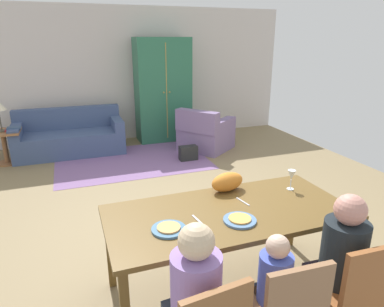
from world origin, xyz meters
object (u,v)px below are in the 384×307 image
object	(u,v)px
plate_near_man	(169,229)
wine_glass	(291,176)
book_lower	(12,130)
plate_near_child	(240,220)
couch	(70,137)
armoire	(163,90)
dining_table	(229,218)
armchair	(205,134)
side_table	(4,143)
book_upper	(14,128)
handbag	(188,153)
person_woman	(337,270)
cat	(227,182)
dining_chair_woman	(355,289)
person_child	(270,298)

from	to	relation	value
plate_near_man	wine_glass	bearing A→B (deg)	13.61
wine_glass	book_lower	size ratio (longest dim) A/B	0.85
plate_near_child	book_lower	size ratio (longest dim) A/B	1.14
plate_near_child	couch	distance (m)	4.77
armoire	dining_table	bearing A→B (deg)	-99.19
couch	armchair	bearing A→B (deg)	-15.67
side_table	armoire	bearing A→B (deg)	10.52
side_table	book_lower	size ratio (longest dim) A/B	2.64
wine_glass	book_upper	xyz separation A→B (m)	(-2.73, 3.99, -0.27)
handbag	wine_glass	bearing A→B (deg)	-91.92
book_lower	handbag	bearing A→B (deg)	-17.22
couch	armoire	distance (m)	2.08
plate_near_child	book_upper	xyz separation A→B (m)	(-2.03, 4.35, -0.15)
side_table	book_lower	distance (m)	0.27
wine_glass	handbag	world-z (taller)	wine_glass
armoire	book_lower	distance (m)	2.91
person_woman	cat	size ratio (longest dim) A/B	3.47
dining_chair_woman	book_upper	size ratio (longest dim) A/B	3.95
armchair	book_upper	xyz separation A→B (m)	(-3.34, 0.43, 0.30)
dining_chair_woman	handbag	xyz separation A→B (m)	(0.27, 4.09, -0.36)
person_woman	armchair	bearing A→B (deg)	79.96
armoire	book_upper	size ratio (longest dim) A/B	9.55
side_table	person_woman	bearing A→B (deg)	-60.22
dining_chair_woman	person_woman	size ratio (longest dim) A/B	0.78
book_lower	cat	bearing A→B (deg)	-59.94
handbag	person_woman	bearing A→B (deg)	-93.92
cat	couch	distance (m)	4.31
couch	dining_table	bearing A→B (deg)	-75.44
couch	book_lower	xyz separation A→B (m)	(-0.90, -0.27, 0.29)
wine_glass	side_table	world-z (taller)	wine_glass
book_lower	handbag	size ratio (longest dim) A/B	0.69
plate_near_child	wine_glass	size ratio (longest dim) A/B	1.34
person_child	couch	distance (m)	5.21
side_table	wine_glass	bearing A→B (deg)	-53.85
wine_glass	person_woman	distance (m)	0.92
plate_near_child	person_child	distance (m)	0.57
plate_near_man	side_table	size ratio (longest dim) A/B	0.43
dining_table	book_upper	bearing A→B (deg)	115.90
person_child	armchair	distance (m)	4.58
person_child	plate_near_man	bearing A→B (deg)	135.79
plate_near_man	side_table	bearing A→B (deg)	111.35
book_lower	armchair	bearing A→B (deg)	-7.09
armchair	couch	bearing A→B (deg)	164.33
dining_chair_woman	armoire	bearing A→B (deg)	87.61
dining_chair_woman	couch	world-z (taller)	dining_chair_woman
cat	side_table	size ratio (longest dim) A/B	0.55
wine_glass	side_table	distance (m)	4.97
person_child	side_table	bearing A→B (deg)	114.71
plate_near_child	couch	world-z (taller)	couch
handbag	couch	bearing A→B (deg)	149.37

